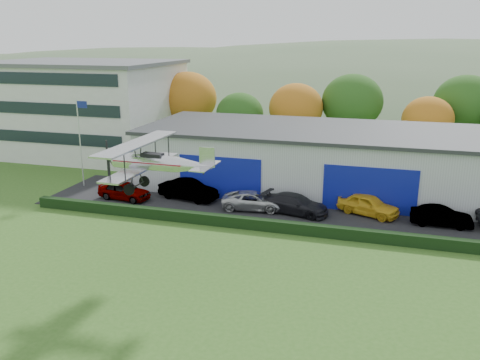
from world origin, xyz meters
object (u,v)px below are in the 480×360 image
(car_1, at_px, (188,190))
(car_3, at_px, (296,204))
(car_4, at_px, (368,205))
(car_0, at_px, (124,190))
(hangar, at_px, (373,161))
(office_block, at_px, (84,107))
(car_2, at_px, (254,201))
(biplane, at_px, (154,161))
(car_5, at_px, (441,216))
(flagpole, at_px, (81,134))

(car_1, relative_size, car_3, 0.98)
(car_3, height_order, car_4, car_4)
(car_0, bearing_deg, car_4, -77.17)
(car_0, bearing_deg, hangar, -59.18)
(hangar, relative_size, car_3, 7.95)
(office_block, distance_m, car_4, 35.97)
(car_2, distance_m, car_3, 3.28)
(car_0, relative_size, biplane, 0.61)
(car_2, bearing_deg, car_1, 75.29)
(car_1, bearing_deg, car_5, -79.94)
(car_2, height_order, car_5, car_5)
(car_4, xyz_separation_m, car_5, (5.10, -0.90, -0.09))
(car_0, height_order, car_4, car_4)
(flagpole, bearing_deg, biplane, -44.76)
(car_3, relative_size, car_5, 1.21)
(office_block, relative_size, biplane, 2.81)
(flagpole, bearing_deg, car_1, -5.36)
(office_block, distance_m, car_3, 31.73)
(car_5, bearing_deg, car_2, 91.96)
(biplane, bearing_deg, car_3, 65.25)
(office_block, height_order, car_5, office_block)
(car_1, bearing_deg, biplane, -153.64)
(flagpole, height_order, biplane, flagpole)
(flagpole, xyz_separation_m, car_5, (29.98, -1.52, -4.04))
(car_0, height_order, biplane, biplane)
(flagpole, height_order, car_0, flagpole)
(car_1, height_order, car_3, car_1)
(car_1, bearing_deg, car_4, -76.92)
(car_1, bearing_deg, car_2, -86.61)
(office_block, distance_m, car_5, 41.02)
(hangar, height_order, car_5, hangar)
(office_block, bearing_deg, car_5, -20.87)
(hangar, xyz_separation_m, car_3, (-5.32, -7.84, -1.87))
(hangar, bearing_deg, car_3, -124.14)
(car_0, distance_m, car_4, 19.63)
(car_4, bearing_deg, office_block, 90.44)
(office_block, distance_m, car_0, 20.95)
(car_2, height_order, biplane, biplane)
(car_4, distance_m, biplane, 18.06)
(office_block, xyz_separation_m, car_0, (13.46, -15.44, -4.41))
(biplane, bearing_deg, car_4, 50.96)
(car_0, bearing_deg, car_1, -66.55)
(flagpole, distance_m, car_2, 16.88)
(flagpole, bearing_deg, car_4, -1.43)
(car_1, relative_size, car_5, 1.18)
(flagpole, relative_size, car_3, 1.57)
(car_1, bearing_deg, flagpole, 96.30)
(car_0, height_order, car_3, car_0)
(office_block, distance_m, car_2, 28.90)
(hangar, relative_size, car_1, 8.14)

